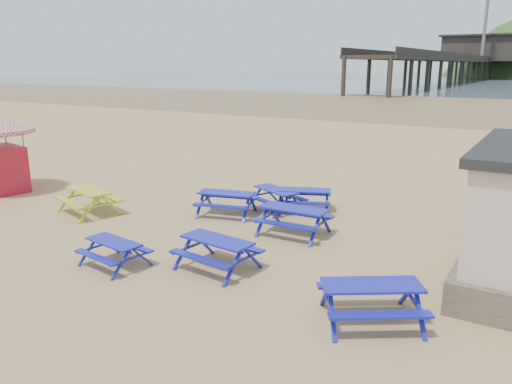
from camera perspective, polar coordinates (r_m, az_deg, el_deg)
The scene contains 11 objects.
ground at distance 14.81m, azimuth -4.96°, elevation -4.69°, with size 400.00×400.00×0.00m, color tan.
wet_sand at distance 66.96m, azimuth 24.31°, elevation 8.96°, with size 400.00×400.00×0.00m, color olive.
picnic_table_blue_a at distance 16.93m, azimuth 5.49°, elevation -0.93°, with size 2.20×2.01×0.75m.
picnic_table_blue_b at distance 16.98m, azimuth 2.30°, elevation -0.86°, with size 2.17×1.99×0.73m.
picnic_table_blue_c at distance 14.55m, azimuth 4.31°, elevation -3.34°, with size 1.97×1.60×0.81m.
picnic_table_blue_d at distance 12.81m, azimuth -15.88°, elevation -6.75°, with size 1.68×1.43×0.65m.
picnic_table_blue_e at distance 12.17m, azimuth -4.44°, elevation -7.06°, with size 1.96×1.65×0.76m.
picnic_table_blue_f at distance 10.01m, azimuth 13.00°, elevation -12.24°, with size 2.40×2.30×0.79m.
picnic_table_yellow at distance 17.48m, azimuth -18.52°, elevation -1.02°, with size 2.31×2.07×0.81m.
pier at distance 191.31m, azimuth 24.00°, elevation 13.32°, with size 24.00×220.00×39.29m.
picnic_table_blue_g at distance 16.44m, azimuth -3.38°, elevation -1.32°, with size 2.14×1.89×0.77m.
Camera 1 is at (8.32, -11.26, 4.81)m, focal length 35.00 mm.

